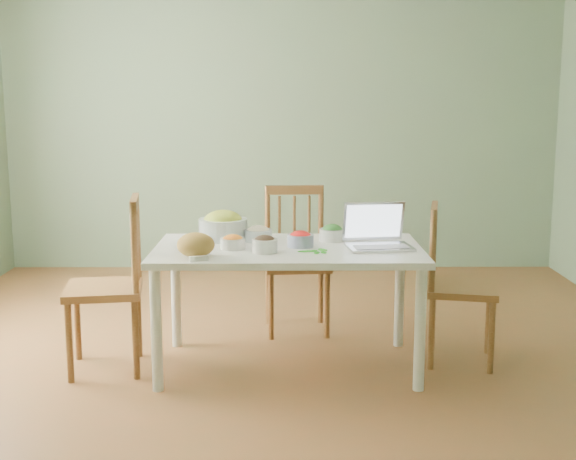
{
  "coord_description": "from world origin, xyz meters",
  "views": [
    {
      "loc": [
        0.03,
        -4.45,
        1.59
      ],
      "look_at": [
        0.05,
        -0.14,
        0.82
      ],
      "focal_mm": 47.51,
      "sensor_mm": 36.0,
      "label": 1
    }
  ],
  "objects_px": {
    "dining_table": "(288,307)",
    "laptop": "(380,227)",
    "chair_far": "(297,261)",
    "bowl_squash": "(223,225)",
    "chair_left": "(103,285)",
    "bread_boule": "(196,245)",
    "chair_right": "(462,285)"
  },
  "relations": [
    {
      "from": "bowl_squash",
      "to": "chair_left",
      "type": "bearing_deg",
      "value": -157.49
    },
    {
      "from": "chair_left",
      "to": "dining_table",
      "type": "bearing_deg",
      "value": 83.38
    },
    {
      "from": "chair_left",
      "to": "bowl_squash",
      "type": "bearing_deg",
      "value": 103.98
    },
    {
      "from": "dining_table",
      "to": "chair_left",
      "type": "bearing_deg",
      "value": -178.09
    },
    {
      "from": "dining_table",
      "to": "laptop",
      "type": "height_order",
      "value": "laptop"
    },
    {
      "from": "chair_far",
      "to": "chair_left",
      "type": "height_order",
      "value": "chair_left"
    },
    {
      "from": "bread_boule",
      "to": "bowl_squash",
      "type": "distance_m",
      "value": 0.52
    },
    {
      "from": "chair_far",
      "to": "chair_right",
      "type": "xyz_separation_m",
      "value": [
        0.98,
        -0.61,
        -0.01
      ]
    },
    {
      "from": "bread_boule",
      "to": "bowl_squash",
      "type": "relative_size",
      "value": 0.7
    },
    {
      "from": "chair_far",
      "to": "bowl_squash",
      "type": "bearing_deg",
      "value": -139.83
    },
    {
      "from": "chair_left",
      "to": "bowl_squash",
      "type": "relative_size",
      "value": 3.44
    },
    {
      "from": "chair_far",
      "to": "bread_boule",
      "type": "bearing_deg",
      "value": -124.9
    },
    {
      "from": "dining_table",
      "to": "laptop",
      "type": "relative_size",
      "value": 4.24
    },
    {
      "from": "chair_left",
      "to": "laptop",
      "type": "xyz_separation_m",
      "value": [
        1.59,
        -0.01,
        0.34
      ]
    },
    {
      "from": "laptop",
      "to": "chair_left",
      "type": "bearing_deg",
      "value": 172.68
    },
    {
      "from": "chair_right",
      "to": "bread_boule",
      "type": "bearing_deg",
      "value": 115.08
    },
    {
      "from": "chair_left",
      "to": "laptop",
      "type": "distance_m",
      "value": 1.63
    },
    {
      "from": "dining_table",
      "to": "bread_boule",
      "type": "height_order",
      "value": "bread_boule"
    },
    {
      "from": "bread_boule",
      "to": "bowl_squash",
      "type": "height_order",
      "value": "bowl_squash"
    },
    {
      "from": "bowl_squash",
      "to": "chair_far",
      "type": "bearing_deg",
      "value": 44.78
    },
    {
      "from": "bread_boule",
      "to": "dining_table",
      "type": "bearing_deg",
      "value": 28.13
    },
    {
      "from": "bread_boule",
      "to": "laptop",
      "type": "height_order",
      "value": "laptop"
    },
    {
      "from": "chair_right",
      "to": "bread_boule",
      "type": "relative_size",
      "value": 4.61
    },
    {
      "from": "chair_left",
      "to": "bread_boule",
      "type": "distance_m",
      "value": 0.67
    },
    {
      "from": "bowl_squash",
      "to": "bread_boule",
      "type": "bearing_deg",
      "value": -101.83
    },
    {
      "from": "chair_left",
      "to": "bread_boule",
      "type": "xyz_separation_m",
      "value": [
        0.57,
        -0.23,
        0.28
      ]
    },
    {
      "from": "chair_far",
      "to": "chair_left",
      "type": "relative_size",
      "value": 0.96
    },
    {
      "from": "laptop",
      "to": "bread_boule",
      "type": "bearing_deg",
      "value": -174.64
    },
    {
      "from": "chair_far",
      "to": "bowl_squash",
      "type": "xyz_separation_m",
      "value": [
        -0.46,
        -0.45,
        0.32
      ]
    },
    {
      "from": "dining_table",
      "to": "laptop",
      "type": "distance_m",
      "value": 0.72
    },
    {
      "from": "chair_left",
      "to": "laptop",
      "type": "height_order",
      "value": "chair_left"
    },
    {
      "from": "chair_far",
      "to": "chair_left",
      "type": "distance_m",
      "value": 1.34
    }
  ]
}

